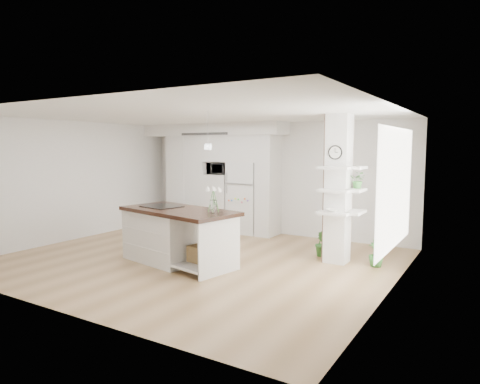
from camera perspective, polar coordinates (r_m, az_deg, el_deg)
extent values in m
cube|color=#A6825A|center=(8.21, -5.67, -8.93)|extent=(7.00, 6.00, 0.01)
cube|color=white|center=(7.96, -5.87, 10.20)|extent=(7.00, 6.00, 0.04)
cube|color=silver|center=(10.52, 4.13, 1.83)|extent=(7.00, 0.04, 2.70)
cube|color=silver|center=(5.88, -23.66, -1.96)|extent=(7.00, 0.04, 2.70)
cube|color=silver|center=(10.46, -21.27, 1.41)|extent=(0.04, 6.00, 2.70)
cube|color=silver|center=(6.51, 19.67, -1.08)|extent=(0.04, 6.00, 2.70)
cube|color=silver|center=(11.44, -6.49, 1.38)|extent=(1.20, 0.65, 2.40)
cube|color=silver|center=(10.95, -2.63, -1.37)|extent=(0.65, 0.65, 1.42)
cube|color=silver|center=(10.86, -2.66, 5.79)|extent=(0.65, 0.65, 0.65)
cube|color=silver|center=(10.46, 0.77, 5.79)|extent=(0.85, 0.65, 0.65)
cube|color=silver|center=(10.19, 3.79, 0.85)|extent=(0.40, 0.65, 2.40)
cube|color=silver|center=(10.97, -3.73, 8.27)|extent=(4.00, 0.70, 0.30)
cube|color=#262626|center=(10.69, -4.78, 7.73)|extent=(1.40, 0.04, 0.06)
cube|color=white|center=(10.54, 0.78, -0.75)|extent=(0.78, 0.66, 1.75)
cube|color=#B2B2B7|center=(10.21, -0.19, 1.10)|extent=(0.78, 0.01, 0.03)
cube|color=silver|center=(7.97, 12.96, 0.35)|extent=(0.40, 0.40, 2.70)
cube|color=tan|center=(8.04, 11.54, 0.43)|extent=(0.02, 0.40, 2.70)
cube|color=tan|center=(8.17, 13.43, 0.48)|extent=(0.40, 0.02, 2.70)
cylinder|color=black|center=(7.74, 12.60, 5.17)|extent=(0.25, 0.03, 0.25)
cylinder|color=white|center=(7.72, 12.56, 5.17)|extent=(0.21, 0.01, 0.21)
plane|color=white|center=(6.79, 20.06, 0.46)|extent=(0.00, 2.40, 2.40)
cylinder|color=white|center=(7.18, 5.86, 6.03)|extent=(0.12, 0.12, 0.10)
cube|color=silver|center=(8.16, -9.85, -5.72)|extent=(1.61, 1.21, 0.94)
cube|color=silver|center=(7.45, -4.74, -9.52)|extent=(0.95, 1.08, 0.04)
cube|color=silver|center=(7.10, -2.70, -7.40)|extent=(0.21, 0.94, 0.94)
cube|color=#33180F|center=(7.77, -8.15, -2.52)|extent=(2.39, 1.47, 0.07)
cube|color=black|center=(8.15, -10.40, -1.88)|extent=(0.77, 0.68, 0.01)
cube|color=olive|center=(7.44, -5.05, -8.24)|extent=(0.50, 0.42, 0.28)
cylinder|color=white|center=(7.24, -3.56, -1.94)|extent=(0.12, 0.12, 0.22)
cube|color=silver|center=(11.11, -8.62, -3.20)|extent=(0.15, 0.33, 0.70)
cube|color=silver|center=(10.64, -7.12, -3.59)|extent=(0.15, 0.33, 0.70)
cube|color=silver|center=(10.82, -7.91, -1.65)|extent=(0.67, 0.52, 0.03)
cube|color=silver|center=(10.87, -7.89, -3.24)|extent=(0.64, 0.51, 0.03)
sphere|color=white|center=(10.84, -7.66, -4.39)|extent=(0.34, 0.34, 0.34)
imported|color=#387F33|center=(8.48, 10.94, -6.71)|extent=(0.30, 0.25, 0.52)
imported|color=#387F33|center=(8.03, 17.71, -7.79)|extent=(0.30, 0.30, 0.48)
imported|color=#2D2D2D|center=(10.83, -2.80, 3.12)|extent=(0.54, 0.37, 0.30)
imported|color=#387F33|center=(7.95, 15.48, 1.54)|extent=(0.27, 0.23, 0.30)
imported|color=white|center=(7.73, 12.20, -2.40)|extent=(0.22, 0.22, 0.05)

